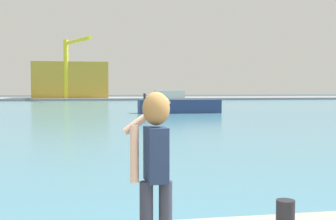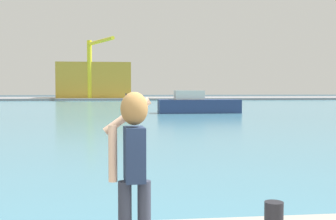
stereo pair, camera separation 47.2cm
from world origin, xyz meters
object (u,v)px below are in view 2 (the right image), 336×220
boat_moored (198,105)px  port_crane (93,60)px  person_photographer (133,157)px  harbor_bollard (274,216)px  warehouse_left (95,80)px

boat_moored → port_crane: port_crane is taller
person_photographer → harbor_bollard: (1.77, 0.67, -0.88)m
boat_moored → warehouse_left: size_ratio=0.52×
warehouse_left → boat_moored: bearing=-76.1°
boat_moored → warehouse_left: 54.57m
harbor_bollard → port_crane: port_crane is taller
port_crane → person_photographer: bearing=-86.2°
person_photographer → boat_moored: bearing=-16.1°
person_photographer → boat_moored: (7.60, 36.57, -0.88)m
warehouse_left → person_photographer: bearing=-86.5°
harbor_bollard → person_photographer: bearing=-159.3°
person_photographer → port_crane: port_crane is taller
warehouse_left → port_crane: 7.75m
person_photographer → boat_moored: person_photographer is taller
harbor_bollard → boat_moored: size_ratio=0.04×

